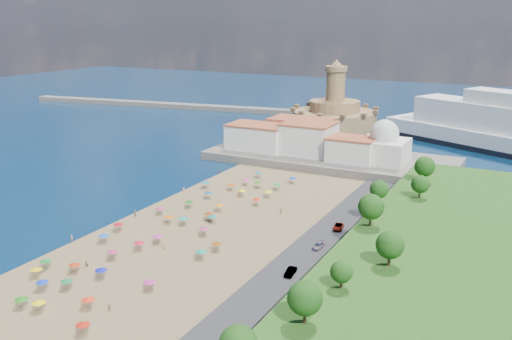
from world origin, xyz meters
The scene contains 11 objects.
ground centered at (0.00, 0.00, 0.00)m, with size 700.00×700.00×0.00m, color #071938.
terrace centered at (10.00, 73.00, 1.50)m, with size 90.00×36.00×3.00m, color #59544C.
jetty centered at (-12.00, 108.00, 1.20)m, with size 18.00×70.00×2.40m, color #59544C.
breakwater centered at (-110.00, 153.00, 1.30)m, with size 200.00×7.00×2.60m, color #59544C.
waterfront_buildings centered at (-3.05, 73.64, 7.88)m, with size 57.00×29.00×11.00m.
domed_building centered at (30.00, 71.00, 8.97)m, with size 16.00×16.00×15.00m.
fortress centered at (-12.00, 138.00, 6.68)m, with size 40.00×40.00×32.40m.
beach_parasols centered at (-0.43, -12.91, 2.15)m, with size 31.22×109.21×2.20m.
beachgoers centered at (-4.61, -6.63, 1.11)m, with size 36.62×90.93×1.88m.
parked_cars centered at (36.00, 1.61, 1.36)m, with size 2.99×59.08×1.42m.
hillside_trees centered at (49.06, -7.51, 10.19)m, with size 17.33×109.59×7.56m.
Camera 1 is at (79.36, -120.30, 52.67)m, focal length 40.00 mm.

